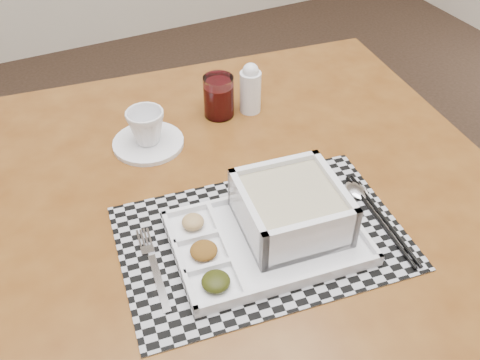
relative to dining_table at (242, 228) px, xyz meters
name	(u,v)px	position (x,y,z in m)	size (l,w,h in m)	color
dining_table	(242,228)	(0.00, 0.00, 0.00)	(1.16, 1.16, 0.78)	#5A2E10
placemat	(262,238)	(-0.01, -0.11, 0.08)	(0.49, 0.32, 0.00)	#A3A3AA
serving_tray	(282,219)	(0.02, -0.11, 0.12)	(0.34, 0.26, 0.09)	white
fork	(152,266)	(-0.21, -0.09, 0.09)	(0.04, 0.19, 0.00)	silver
spoon	(360,195)	(0.20, -0.10, 0.09)	(0.04, 0.18, 0.01)	silver
chopsticks	(381,219)	(0.20, -0.16, 0.09)	(0.05, 0.24, 0.01)	black
saucer	(148,143)	(-0.10, 0.23, 0.09)	(0.15, 0.15, 0.01)	white
cup	(146,127)	(-0.10, 0.23, 0.13)	(0.08, 0.08, 0.07)	white
juice_glass	(219,98)	(0.08, 0.27, 0.12)	(0.07, 0.07, 0.10)	white
creamer_bottle	(250,88)	(0.15, 0.26, 0.14)	(0.05, 0.05, 0.12)	white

